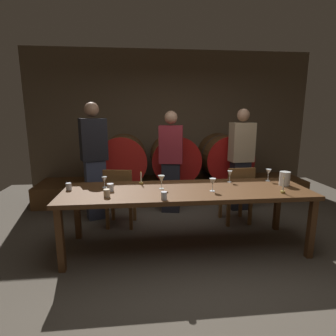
# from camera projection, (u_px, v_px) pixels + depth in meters

# --- Properties ---
(ground_plane) EXTENTS (7.29, 7.29, 0.00)m
(ground_plane) POSITION_uv_depth(u_px,v_px,m) (198.00, 261.00, 3.03)
(ground_plane) COLOR #4C443A
(back_wall) EXTENTS (5.61, 0.24, 2.85)m
(back_wall) POSITION_uv_depth(u_px,v_px,m) (171.00, 124.00, 5.49)
(back_wall) COLOR brown
(back_wall) RESTS_ON ground
(barrel_shelf) EXTENTS (5.05, 0.90, 0.38)m
(barrel_shelf) POSITION_uv_depth(u_px,v_px,m) (174.00, 189.00, 5.21)
(barrel_shelf) COLOR brown
(barrel_shelf) RESTS_ON ground
(wine_barrel_left) EXTENTS (0.88, 0.96, 0.88)m
(wine_barrel_left) POSITION_uv_depth(u_px,v_px,m) (123.00, 159.00, 4.98)
(wine_barrel_left) COLOR brown
(wine_barrel_left) RESTS_ON barrel_shelf
(wine_barrel_center) EXTENTS (0.88, 0.96, 0.88)m
(wine_barrel_center) POSITION_uv_depth(u_px,v_px,m) (174.00, 158.00, 5.08)
(wine_barrel_center) COLOR brown
(wine_barrel_center) RESTS_ON barrel_shelf
(wine_barrel_right) EXTENTS (0.88, 0.96, 0.88)m
(wine_barrel_right) POSITION_uv_depth(u_px,v_px,m) (223.00, 157.00, 5.18)
(wine_barrel_right) COLOR #513319
(wine_barrel_right) RESTS_ON barrel_shelf
(dining_table) EXTENTS (2.93, 0.89, 0.76)m
(dining_table) POSITION_uv_depth(u_px,v_px,m) (186.00, 194.00, 3.21)
(dining_table) COLOR #4C2D16
(dining_table) RESTS_ON ground
(chair_left) EXTENTS (0.45, 0.45, 0.88)m
(chair_left) POSITION_uv_depth(u_px,v_px,m) (120.00, 195.00, 3.85)
(chair_left) COLOR brown
(chair_left) RESTS_ON ground
(chair_right) EXTENTS (0.42, 0.42, 0.88)m
(chair_right) POSITION_uv_depth(u_px,v_px,m) (238.00, 192.00, 3.98)
(chair_right) COLOR brown
(chair_right) RESTS_ON ground
(guest_left) EXTENTS (0.44, 0.37, 1.81)m
(guest_left) POSITION_uv_depth(u_px,v_px,m) (94.00, 160.00, 4.09)
(guest_left) COLOR #33384C
(guest_left) RESTS_ON ground
(guest_center) EXTENTS (0.42, 0.31, 1.69)m
(guest_center) POSITION_uv_depth(u_px,v_px,m) (171.00, 161.00, 4.41)
(guest_center) COLOR black
(guest_center) RESTS_ON ground
(guest_right) EXTENTS (0.40, 0.27, 1.72)m
(guest_right) POSITION_uv_depth(u_px,v_px,m) (241.00, 159.00, 4.51)
(guest_right) COLOR black
(guest_right) RESTS_ON ground
(candle_left) EXTENTS (0.05, 0.05, 0.18)m
(candle_left) POSITION_uv_depth(u_px,v_px,m) (141.00, 181.00, 3.41)
(candle_left) COLOR olive
(candle_left) RESTS_ON dining_table
(candle_right) EXTENTS (0.05, 0.05, 0.20)m
(candle_right) POSITION_uv_depth(u_px,v_px,m) (283.00, 188.00, 3.03)
(candle_right) COLOR olive
(candle_right) RESTS_ON dining_table
(pitcher) EXTENTS (0.13, 0.13, 0.18)m
(pitcher) POSITION_uv_depth(u_px,v_px,m) (285.00, 179.00, 3.35)
(pitcher) COLOR white
(pitcher) RESTS_ON dining_table
(wine_glass_far_left) EXTENTS (0.06, 0.06, 0.14)m
(wine_glass_far_left) POSITION_uv_depth(u_px,v_px,m) (104.00, 180.00, 3.25)
(wine_glass_far_left) COLOR white
(wine_glass_far_left) RESTS_ON dining_table
(wine_glass_left) EXTENTS (0.08, 0.08, 0.16)m
(wine_glass_left) POSITION_uv_depth(u_px,v_px,m) (161.00, 179.00, 3.19)
(wine_glass_left) COLOR silver
(wine_glass_left) RESTS_ON dining_table
(wine_glass_center) EXTENTS (0.08, 0.08, 0.15)m
(wine_glass_center) POSITION_uv_depth(u_px,v_px,m) (213.00, 182.00, 3.09)
(wine_glass_center) COLOR white
(wine_glass_center) RESTS_ON dining_table
(wine_glass_right) EXTENTS (0.07, 0.07, 0.15)m
(wine_glass_right) POSITION_uv_depth(u_px,v_px,m) (230.00, 174.00, 3.50)
(wine_glass_right) COLOR white
(wine_glass_right) RESTS_ON dining_table
(wine_glass_far_right) EXTENTS (0.07, 0.07, 0.16)m
(wine_glass_far_right) POSITION_uv_depth(u_px,v_px,m) (268.00, 172.00, 3.55)
(wine_glass_far_right) COLOR white
(wine_glass_far_right) RESTS_ON dining_table
(cup_far_left) EXTENTS (0.06, 0.06, 0.08)m
(cup_far_left) POSITION_uv_depth(u_px,v_px,m) (69.00, 186.00, 3.16)
(cup_far_left) COLOR silver
(cup_far_left) RESTS_ON dining_table
(cup_center_left) EXTENTS (0.07, 0.07, 0.09)m
(cup_center_left) POSITION_uv_depth(u_px,v_px,m) (107.00, 193.00, 2.89)
(cup_center_left) COLOR beige
(cup_center_left) RESTS_ON dining_table
(cup_center_right) EXTENTS (0.08, 0.08, 0.09)m
(cup_center_right) POSITION_uv_depth(u_px,v_px,m) (110.00, 187.00, 3.12)
(cup_center_right) COLOR silver
(cup_center_right) RESTS_ON dining_table
(cup_far_right) EXTENTS (0.06, 0.06, 0.09)m
(cup_far_right) POSITION_uv_depth(u_px,v_px,m) (164.00, 196.00, 2.80)
(cup_far_right) COLOR silver
(cup_far_right) RESTS_ON dining_table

